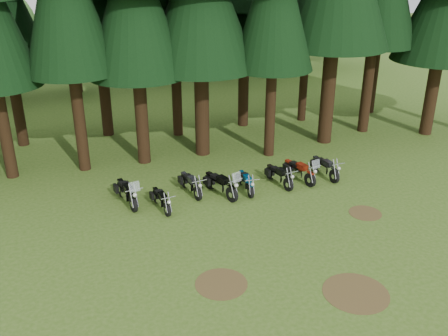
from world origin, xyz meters
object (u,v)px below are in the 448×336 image
Objects in this scene: motorcycle_2 at (191,184)px; motorcycle_4 at (246,183)px; motorcycle_0 at (127,193)px; motorcycle_1 at (161,200)px; motorcycle_3 at (221,185)px; motorcycle_7 at (325,168)px; motorcycle_5 at (279,176)px; motorcycle_6 at (299,171)px.

motorcycle_4 is at bearing -21.85° from motorcycle_2.
motorcycle_0 is at bearing 179.03° from motorcycle_4.
motorcycle_4 is at bearing -1.56° from motorcycle_1.
motorcycle_3 reaches higher than motorcycle_4.
motorcycle_1 is at bearing -155.38° from motorcycle_2.
motorcycle_3 reaches higher than motorcycle_1.
motorcycle_3 is at bearing 177.35° from motorcycle_7.
motorcycle_1 is 0.93× the size of motorcycle_5.
motorcycle_0 is 1.65m from motorcycle_1.
motorcycle_3 reaches higher than motorcycle_6.
motorcycle_2 is at bearing -8.17° from motorcycle_0.
motorcycle_3 is 1.26m from motorcycle_4.
motorcycle_3 is at bearing -174.02° from motorcycle_4.
motorcycle_0 reaches higher than motorcycle_2.
motorcycle_2 is 4.27m from motorcycle_5.
motorcycle_0 is at bearing 163.56° from motorcycle_6.
motorcycle_2 is 0.90× the size of motorcycle_3.
motorcycle_1 is at bearing 169.86° from motorcycle_3.
motorcycle_2 is at bearing 171.53° from motorcycle_7.
motorcycle_5 is at bearing -15.75° from motorcycle_3.
motorcycle_1 is 0.92× the size of motorcycle_2.
motorcycle_6 reaches higher than motorcycle_7.
motorcycle_0 is 4.23m from motorcycle_3.
motorcycle_0 reaches higher than motorcycle_1.
motorcycle_0 reaches higher than motorcycle_5.
motorcycle_5 is at bearing 8.06° from motorcycle_4.
motorcycle_6 is (5.36, -0.51, 0.04)m from motorcycle_2.
motorcycle_5 is (7.17, -0.57, -0.07)m from motorcycle_0.
motorcycle_7 is at bearing -11.52° from motorcycle_2.
motorcycle_7 reaches higher than motorcycle_2.
motorcycle_5 reaches higher than motorcycle_1.
motorcycle_3 is at bearing -35.24° from motorcycle_2.
motorcycle_5 is (5.87, 0.43, 0.03)m from motorcycle_1.
motorcycle_3 reaches higher than motorcycle_2.
motorcycle_4 reaches higher than motorcycle_1.
motorcycle_1 is 5.89m from motorcycle_5.
motorcycle_7 reaches higher than motorcycle_1.
motorcycle_7 reaches higher than motorcycle_5.
motorcycle_0 is at bearing 166.57° from motorcycle_5.
motorcycle_5 is at bearing -2.35° from motorcycle_1.
motorcycle_4 is (5.44, -0.64, -0.09)m from motorcycle_0.
motorcycle_6 is at bearing -15.11° from motorcycle_3.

